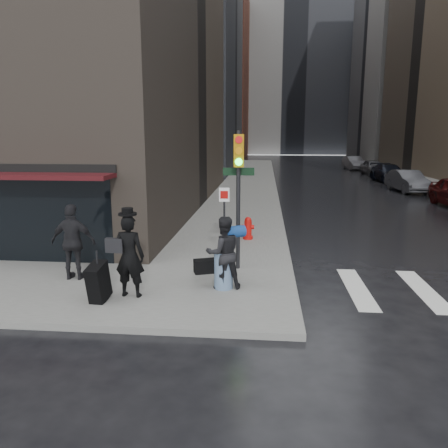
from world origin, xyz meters
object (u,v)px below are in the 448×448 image
at_px(man_jeans, 223,253).
at_px(man_greycoat, 73,242).
at_px(parked_car_5, 354,163).
at_px(fire_hydrant, 248,229).
at_px(parked_car_2, 408,181).
at_px(man_overcoat, 123,260).
at_px(parked_car_3, 389,173).
at_px(traffic_light, 237,182).
at_px(parked_car_4, 373,167).

distance_m(man_jeans, man_greycoat, 3.79).
bearing_deg(parked_car_5, fire_hydrant, -111.27).
bearing_deg(parked_car_2, man_overcoat, -126.74).
distance_m(man_overcoat, parked_car_3, 29.70).
bearing_deg(traffic_light, man_greycoat, -168.26).
bearing_deg(parked_car_4, parked_car_2, -97.43).
bearing_deg(traffic_light, parked_car_5, 69.85).
xyz_separation_m(man_greycoat, traffic_light, (4.00, 1.19, 1.42)).
bearing_deg(man_overcoat, parked_car_4, -107.63).
distance_m(man_greycoat, fire_hydrant, 6.29).
distance_m(parked_car_3, parked_car_5, 12.46).
relative_size(traffic_light, parked_car_4, 0.90).
xyz_separation_m(traffic_light, parked_car_3, (10.51, 24.46, -1.83)).
relative_size(parked_car_2, parked_car_5, 1.00).
xyz_separation_m(man_overcoat, parked_car_2, (12.40, 20.53, -0.30)).
distance_m(man_jeans, parked_car_2, 22.25).
bearing_deg(parked_car_5, man_greycoat, -115.01).
height_order(parked_car_4, parked_car_5, parked_car_5).
distance_m(man_greycoat, parked_car_4, 35.13).
relative_size(man_overcoat, fire_hydrant, 2.63).
bearing_deg(man_jeans, man_overcoat, 0.81).
bearing_deg(fire_hydrant, parked_car_2, 56.22).
distance_m(traffic_light, parked_car_5, 38.33).
bearing_deg(parked_car_4, man_overcoat, -115.77).
distance_m(man_jeans, fire_hydrant, 5.04).
bearing_deg(man_jeans, fire_hydrant, -114.00).
bearing_deg(parked_car_2, parked_car_4, 81.02).
bearing_deg(parked_car_4, man_greycoat, -118.92).
distance_m(fire_hydrant, parked_car_3, 23.38).
distance_m(parked_car_4, parked_car_5, 6.26).
height_order(man_jeans, fire_hydrant, man_jeans).
bearing_deg(parked_car_2, parked_car_5, 83.99).
relative_size(parked_car_2, parked_car_3, 0.90).
relative_size(fire_hydrant, parked_car_5, 0.18).
height_order(man_jeans, parked_car_3, man_jeans).
bearing_deg(man_overcoat, man_jeans, -155.57).
xyz_separation_m(man_overcoat, fire_hydrant, (2.53, 5.79, -0.51)).
height_order(fire_hydrant, parked_car_5, parked_car_5).
bearing_deg(parked_car_5, parked_car_4, -89.07).
xyz_separation_m(man_jeans, parked_car_3, (10.73, 25.97, -0.33)).
bearing_deg(man_jeans, man_greycoat, -24.44).
relative_size(fire_hydrant, parked_car_3, 0.16).
height_order(man_greycoat, parked_car_5, man_greycoat).
xyz_separation_m(parked_car_2, parked_car_3, (0.48, 6.23, -0.01)).
distance_m(traffic_light, parked_car_2, 20.89).
relative_size(man_overcoat, parked_car_5, 0.48).
height_order(man_overcoat, parked_car_4, man_overcoat).
distance_m(traffic_light, parked_car_4, 32.57).
height_order(man_overcoat, traffic_light, traffic_light).
relative_size(man_greycoat, fire_hydrant, 2.44).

